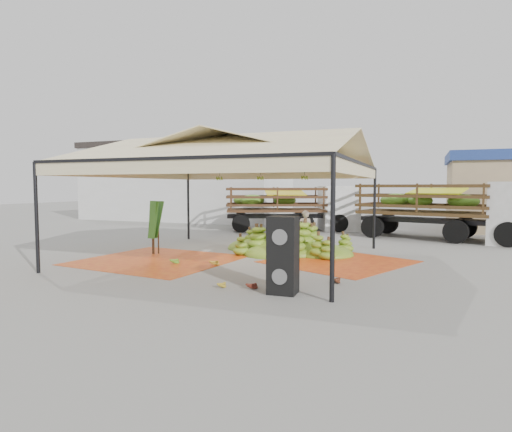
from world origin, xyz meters
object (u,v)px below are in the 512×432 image
at_px(banana_heap, 290,237).
at_px(truck_left, 297,203).
at_px(vendor, 305,230).
at_px(truck_right, 454,204).
at_px(speaker_stack, 283,255).

bearing_deg(banana_heap, truck_left, 103.95).
relative_size(vendor, truck_right, 0.19).
distance_m(banana_heap, vendor, 0.77).
relative_size(speaker_stack, vendor, 1.16).
xyz_separation_m(speaker_stack, truck_right, (4.09, 11.57, 0.71)).
relative_size(speaker_stack, truck_right, 0.22).
bearing_deg(vendor, truck_right, -157.54).
bearing_deg(banana_heap, truck_right, 45.85).
distance_m(vendor, truck_left, 7.21).
xyz_separation_m(vendor, truck_right, (5.27, 5.20, 0.82)).
distance_m(vendor, truck_right, 7.45).
bearing_deg(vendor, banana_heap, 36.33).
bearing_deg(speaker_stack, vendor, 98.39).
distance_m(speaker_stack, truck_left, 13.64).
bearing_deg(vendor, truck_left, -93.93).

